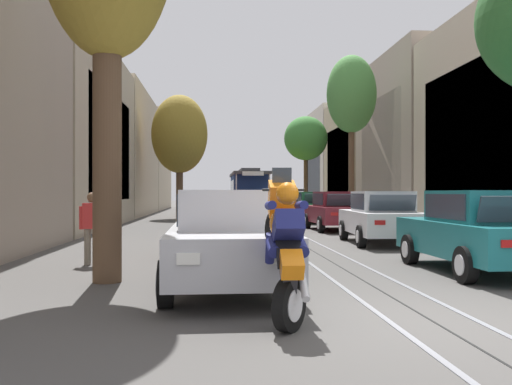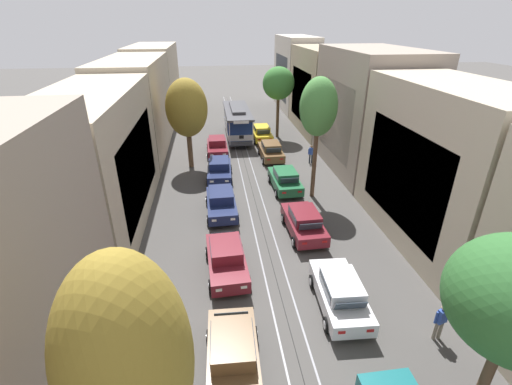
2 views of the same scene
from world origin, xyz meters
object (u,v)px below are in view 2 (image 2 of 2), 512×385
object	(u,v)px
parked_car_maroon_mid_right	(304,222)
pedestrian_on_right_pavement	(441,320)
street_tree_kerb_right_mid	(278,84)
street_tree_kerb_left_near	(129,366)
street_tree_kerb_right_second	(318,108)
parked_car_green_fourth_right	(285,179)
street_tree_kerb_left_second	(187,108)
cable_car_trolley	(237,121)
parked_car_maroon_sixth_left	(217,146)
parked_car_brown_second_left	(233,356)
parked_car_brown_fifth_right	(271,151)
parked_car_maroon_mid_left	(226,258)
parked_car_yellow_sixth_right	(261,133)
pedestrian_crossing_far	(311,153)
parked_car_white_second_right	(340,293)
parked_car_navy_fifth_left	(219,169)
parked_car_navy_fourth_left	(221,202)

from	to	relation	value
parked_car_maroon_mid_right	pedestrian_on_right_pavement	bearing A→B (deg)	-67.79
street_tree_kerb_right_mid	street_tree_kerb_left_near	bearing A→B (deg)	-105.05
street_tree_kerb_right_second	parked_car_green_fourth_right	bearing A→B (deg)	141.37
parked_car_maroon_mid_right	street_tree_kerb_left_second	xyz separation A→B (m)	(-6.98, 11.71, 4.23)
parked_car_maroon_mid_right	street_tree_kerb_right_mid	size ratio (longest dim) A/B	0.61
street_tree_kerb_left_near	cable_car_trolley	bearing A→B (deg)	82.33
parked_car_maroon_sixth_left	street_tree_kerb_left_second	distance (m)	5.61
parked_car_brown_second_left	parked_car_brown_fifth_right	size ratio (longest dim) A/B	1.01
parked_car_brown_second_left	parked_car_maroon_mid_left	distance (m)	5.74
parked_car_maroon_mid_left	parked_car_yellow_sixth_right	distance (m)	21.87
parked_car_brown_second_left	parked_car_yellow_sixth_right	bearing A→B (deg)	79.89
street_tree_kerb_left_second	street_tree_kerb_left_near	bearing A→B (deg)	-89.48
parked_car_green_fourth_right	parked_car_maroon_mid_right	bearing A→B (deg)	-91.21
street_tree_kerb_right_second	pedestrian_crossing_far	size ratio (longest dim) A/B	5.08
parked_car_maroon_sixth_left	street_tree_kerb_right_mid	distance (m)	9.52
parked_car_brown_fifth_right	cable_car_trolley	xyz separation A→B (m)	(-2.46, 7.33, 0.86)
parked_car_green_fourth_right	street_tree_kerb_left_near	bearing A→B (deg)	-109.81
parked_car_white_second_right	parked_car_brown_fifth_right	bearing A→B (deg)	89.85
parked_car_navy_fifth_left	pedestrian_on_right_pavement	distance (m)	18.81
parked_car_brown_fifth_right	street_tree_kerb_right_mid	xyz separation A→B (m)	(1.82, 6.81, 4.77)
parked_car_maroon_mid_left	street_tree_kerb_left_second	xyz separation A→B (m)	(-2.29, 14.69, 4.23)
street_tree_kerb_right_second	parked_car_brown_second_left	bearing A→B (deg)	-115.99
parked_car_brown_fifth_right	parked_car_navy_fourth_left	bearing A→B (deg)	-116.83
parked_car_maroon_sixth_left	parked_car_maroon_mid_right	xyz separation A→B (m)	(4.64, -14.57, 0.00)
parked_car_green_fourth_right	street_tree_kerb_left_second	bearing A→B (deg)	142.18
parked_car_navy_fourth_left	parked_car_maroon_sixth_left	distance (m)	11.46
parked_car_white_second_right	parked_car_brown_fifth_right	size ratio (longest dim) A/B	1.01
parked_car_navy_fifth_left	cable_car_trolley	distance (m)	11.52
street_tree_kerb_right_mid	parked_car_navy_fifth_left	bearing A→B (deg)	-121.58
parked_car_maroon_sixth_left	parked_car_yellow_sixth_right	size ratio (longest dim) A/B	0.99
street_tree_kerb_right_mid	parked_car_navy_fourth_left	bearing A→B (deg)	-112.14
parked_car_brown_fifth_right	pedestrian_crossing_far	distance (m)	3.64
street_tree_kerb_right_second	cable_car_trolley	world-z (taller)	street_tree_kerb_right_second
parked_car_brown_second_left	parked_car_navy_fourth_left	size ratio (longest dim) A/B	1.00
parked_car_yellow_sixth_right	street_tree_kerb_left_second	world-z (taller)	street_tree_kerb_left_second
parked_car_navy_fourth_left	parked_car_green_fourth_right	distance (m)	5.74
cable_car_trolley	parked_car_green_fourth_right	bearing A→B (deg)	-79.96
parked_car_maroon_sixth_left	parked_car_brown_fifth_right	size ratio (longest dim) A/B	1.00
parked_car_navy_fifth_left	street_tree_kerb_right_second	bearing A→B (deg)	-31.40
parked_car_maroon_mid_right	parked_car_brown_fifth_right	xyz separation A→B (m)	(0.14, 12.69, 0.00)
parked_car_navy_fourth_left	street_tree_kerb_right_mid	xyz separation A→B (m)	(6.67, 16.40, 4.77)
street_tree_kerb_right_second	cable_car_trolley	size ratio (longest dim) A/B	0.91
street_tree_kerb_right_second	street_tree_kerb_right_mid	bearing A→B (deg)	89.56
parked_car_maroon_sixth_left	parked_car_white_second_right	bearing A→B (deg)	-77.09
parked_car_navy_fourth_left	pedestrian_crossing_far	xyz separation A→B (m)	(8.18, 8.12, 0.12)
parked_car_navy_fourth_left	parked_car_maroon_mid_right	size ratio (longest dim) A/B	1.00
parked_car_maroon_sixth_left	parked_car_yellow_sixth_right	distance (m)	6.06
parked_car_maroon_mid_left	street_tree_kerb_left_second	bearing A→B (deg)	98.87
parked_car_white_second_right	pedestrian_crossing_far	xyz separation A→B (m)	(3.38, 17.31, 0.12)
parked_car_brown_second_left	cable_car_trolley	size ratio (longest dim) A/B	0.48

